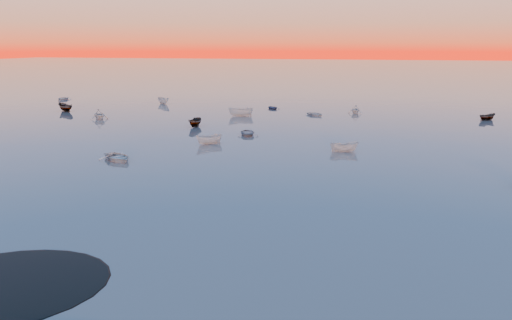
% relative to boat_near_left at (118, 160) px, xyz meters
% --- Properties ---
extents(ground, '(600.00, 600.00, 0.00)m').
position_rel_boat_near_left_xyz_m(ground, '(15.13, 71.62, 0.00)').
color(ground, slate).
rests_on(ground, ground).
extents(mud_lobes, '(140.00, 6.00, 0.07)m').
position_rel_boat_near_left_xyz_m(mud_lobes, '(15.13, -29.38, 0.01)').
color(mud_lobes, black).
rests_on(mud_lobes, ground).
extents(moored_fleet, '(124.00, 58.00, 1.20)m').
position_rel_boat_near_left_xyz_m(moored_fleet, '(15.13, 24.62, 0.00)').
color(moored_fleet, silver).
rests_on(moored_fleet, ground).
extents(boat_near_left, '(4.26, 4.76, 1.14)m').
position_rel_boat_near_left_xyz_m(boat_near_left, '(0.00, 0.00, 0.00)').
color(boat_near_left, silver).
rests_on(boat_near_left, ground).
extents(boat_near_center, '(2.24, 3.69, 1.19)m').
position_rel_boat_near_left_xyz_m(boat_near_center, '(24.56, 10.63, 0.00)').
color(boat_near_center, silver).
rests_on(boat_near_center, ground).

